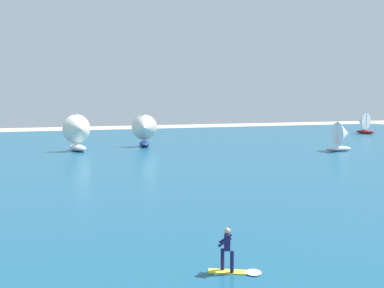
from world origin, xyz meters
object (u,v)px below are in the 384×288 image
Objects in this scene: sailboat_mid_right at (144,130)px; sailboat_far_left at (363,123)px; sailboat_far_right at (342,136)px; sailboat_heeled_over at (79,133)px; kitesurfer at (232,257)px.

sailboat_mid_right is 44.60m from sailboat_far_left.
sailboat_far_right is at bearing -32.63° from sailboat_mid_right.
sailboat_mid_right is 1.19× the size of sailboat_far_right.
sailboat_mid_right is 25.02m from sailboat_far_right.
sailboat_far_left is (52.41, 11.98, -0.33)m from sailboat_heeled_over.
kitesurfer is at bearing -101.11° from sailboat_mid_right.
sailboat_mid_right is at bearing -167.83° from sailboat_far_left.
sailboat_far_left is (43.59, 9.40, -0.22)m from sailboat_mid_right.
sailboat_far_left is (52.56, 55.05, 1.36)m from kitesurfer.
sailboat_far_right is (21.06, -13.49, -0.36)m from sailboat_mid_right.
sailboat_heeled_over is (-8.82, -2.58, 0.10)m from sailboat_mid_right.
sailboat_far_right is (29.88, -10.91, -0.46)m from sailboat_heeled_over.
sailboat_heeled_over is at bearing -163.69° from sailboat_mid_right.
sailboat_far_right reaches higher than kitesurfer.
sailboat_heeled_over is 1.17× the size of sailboat_far_left.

